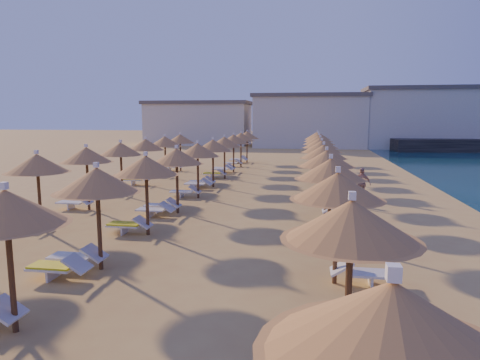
% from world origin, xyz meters
% --- Properties ---
extents(ground, '(220.00, 220.00, 0.00)m').
position_xyz_m(ground, '(0.00, 0.00, 0.00)').
color(ground, tan).
rests_on(ground, ground).
extents(hotel_blocks, '(47.18, 11.21, 8.10)m').
position_xyz_m(hotel_blocks, '(3.01, 46.12, 3.70)').
color(hotel_blocks, silver).
rests_on(hotel_blocks, ground).
extents(parasol_row_east, '(2.39, 41.76, 3.02)m').
position_xyz_m(parasol_row_east, '(3.10, 4.13, 2.48)').
color(parasol_row_east, brown).
rests_on(parasol_row_east, ground).
extents(parasol_row_west, '(2.39, 41.76, 3.02)m').
position_xyz_m(parasol_row_west, '(-3.33, 4.13, 2.48)').
color(parasol_row_west, brown).
rests_on(parasol_row_west, ground).
extents(parasol_row_inland, '(2.39, 27.44, 3.02)m').
position_xyz_m(parasol_row_inland, '(-7.56, 4.13, 2.48)').
color(parasol_row_inland, brown).
rests_on(parasol_row_inland, ground).
extents(loungers, '(13.67, 40.01, 0.66)m').
position_xyz_m(loungers, '(-1.61, 3.91, 0.34)').
color(loungers, white).
rests_on(loungers, ground).
extents(beachgoer_b, '(0.90, 0.95, 1.54)m').
position_xyz_m(beachgoer_b, '(3.09, 6.32, 0.77)').
color(beachgoer_b, tan).
rests_on(beachgoer_b, ground).
extents(beachgoer_c, '(1.05, 0.72, 1.65)m').
position_xyz_m(beachgoer_c, '(5.09, 6.93, 0.83)').
color(beachgoer_c, tan).
rests_on(beachgoer_c, ground).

